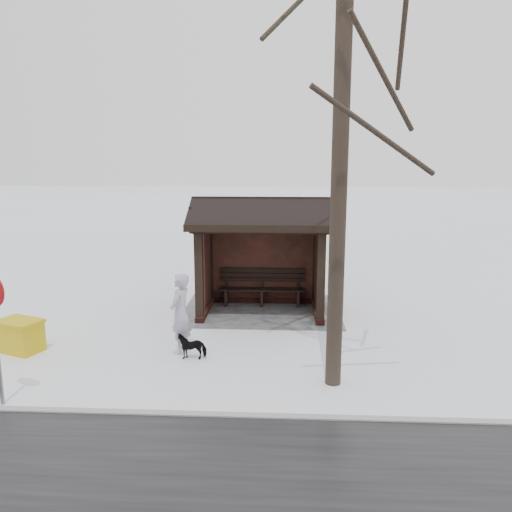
# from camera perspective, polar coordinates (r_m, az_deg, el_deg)

# --- Properties ---
(ground) EXTENTS (120.00, 120.00, 0.00)m
(ground) POSITION_cam_1_polar(r_m,az_deg,el_deg) (13.44, 0.59, -6.46)
(ground) COLOR white
(ground) RESTS_ON ground
(kerb) EXTENTS (120.00, 0.15, 0.06)m
(kerb) POSITION_cam_1_polar(r_m,az_deg,el_deg) (8.37, -1.11, -17.83)
(kerb) COLOR gray
(kerb) RESTS_ON ground
(trampled_patch) EXTENTS (4.20, 3.20, 0.02)m
(trampled_patch) POSITION_cam_1_polar(r_m,az_deg,el_deg) (13.63, 0.62, -6.18)
(trampled_patch) COLOR gray
(trampled_patch) RESTS_ON ground
(bus_shelter) EXTENTS (3.60, 2.40, 3.09)m
(bus_shelter) POSITION_cam_1_polar(r_m,az_deg,el_deg) (13.11, 0.64, 2.81)
(bus_shelter) COLOR #391514
(bus_shelter) RESTS_ON ground
(tree_near) EXTENTS (3.42, 3.42, 9.03)m
(tree_near) POSITION_cam_1_polar(r_m,az_deg,el_deg) (8.91, 10.04, 24.57)
(tree_near) COLOR black
(tree_near) RESTS_ON ground
(pedestrian) EXTENTS (0.56, 0.71, 1.71)m
(pedestrian) POSITION_cam_1_polar(r_m,az_deg,el_deg) (10.67, -8.65, -6.48)
(pedestrian) COLOR #AE9FBB
(pedestrian) RESTS_ON ground
(dog) EXTENTS (0.62, 0.31, 0.51)m
(dog) POSITION_cam_1_polar(r_m,az_deg,el_deg) (10.53, -7.31, -10.15)
(dog) COLOR black
(dog) RESTS_ON ground
(grit_bin) EXTENTS (1.07, 0.90, 0.70)m
(grit_bin) POSITION_cam_1_polar(r_m,az_deg,el_deg) (11.86, -25.35, -8.20)
(grit_bin) COLOR #C0A10B
(grit_bin) RESTS_ON ground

